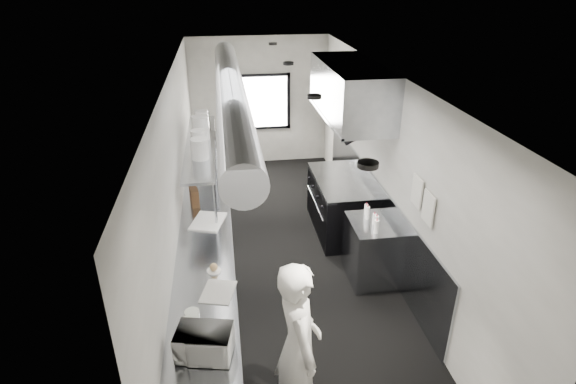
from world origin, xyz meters
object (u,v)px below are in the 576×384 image
object	(u,v)px
exhaust_hood	(350,91)
plate_stack_a	(200,149)
small_plate	(214,271)
plate_stack_d	(202,120)
range	(340,205)
knife_block	(194,197)
squeeze_bottle_c	(374,219)
squeeze_bottle_d	(367,213)
deli_tub_b	(192,316)
cutting_board	(208,221)
squeeze_bottle_b	(376,222)
far_work_table	(210,158)
deli_tub_a	(192,322)
microwave	(204,343)
squeeze_bottle_a	(376,227)
squeeze_bottle_e	(366,209)
line_cook	(298,345)
pass_shelf	(201,146)
plate_stack_c	(201,128)
prep_counter	(208,256)
bottle_station	(372,250)
plate_stack_b	(198,139)

from	to	relation	value
exhaust_hood	plate_stack_a	distance (m)	2.40
small_plate	plate_stack_d	bearing A→B (deg)	92.47
range	knife_block	size ratio (longest dim) A/B	6.10
squeeze_bottle_c	squeeze_bottle_d	bearing A→B (deg)	107.77
plate_stack_a	knife_block	bearing A→B (deg)	-132.01
deli_tub_b	cutting_board	xyz separation A→B (m)	(0.13, 1.98, -0.04)
range	squeeze_bottle_b	bearing A→B (deg)	-86.51
far_work_table	deli_tub_a	distance (m)	5.64
exhaust_hood	microwave	distance (m)	4.36
squeeze_bottle_a	squeeze_bottle_c	bearing A→B (deg)	78.57
range	squeeze_bottle_c	world-z (taller)	squeeze_bottle_c
cutting_board	squeeze_bottle_e	distance (m)	2.22
line_cook	cutting_board	size ratio (longest dim) A/B	3.38
exhaust_hood	cutting_board	size ratio (longest dim) A/B	4.11
exhaust_hood	squeeze_bottle_e	bearing A→B (deg)	-89.70
pass_shelf	squeeze_bottle_b	distance (m)	3.00
plate_stack_c	squeeze_bottle_d	bearing A→B (deg)	-38.29
exhaust_hood	plate_stack_c	xyz separation A→B (m)	(-2.28, 0.52, -0.63)
squeeze_bottle_d	prep_counter	bearing A→B (deg)	178.18
bottle_station	small_plate	size ratio (longest dim) A/B	5.36
squeeze_bottle_a	microwave	bearing A→B (deg)	-140.17
pass_shelf	squeeze_bottle_b	xyz separation A→B (m)	(2.32, -1.82, -0.55)
prep_counter	deli_tub_a	bearing A→B (deg)	-93.13
range	squeeze_bottle_a	xyz separation A→B (m)	(0.05, -1.66, 0.53)
pass_shelf	line_cook	size ratio (longest dim) A/B	1.66
squeeze_bottle_d	plate_stack_a	bearing A→B (deg)	157.68
deli_tub_a	squeeze_bottle_e	size ratio (longest dim) A/B	0.95
pass_shelf	squeeze_bottle_c	distance (m)	2.95
exhaust_hood	squeeze_bottle_c	size ratio (longest dim) A/B	13.80
exhaust_hood	range	world-z (taller)	exhaust_hood
microwave	squeeze_bottle_d	size ratio (longest dim) A/B	2.43
small_plate	knife_block	xyz separation A→B (m)	(-0.27, 1.73, 0.12)
pass_shelf	cutting_board	xyz separation A→B (m)	(0.07, -1.34, -0.63)
pass_shelf	squeeze_bottle_e	size ratio (longest dim) A/B	18.69
deli_tub_b	exhaust_hood	bearing A→B (deg)	52.08
small_plate	plate_stack_b	distance (m)	2.46
pass_shelf	cutting_board	size ratio (longest dim) A/B	5.61
deli_tub_b	plate_stack_a	xyz separation A→B (m)	(0.07, 2.67, 0.77)
squeeze_bottle_b	squeeze_bottle_c	size ratio (longest dim) A/B	1.10
deli_tub_b	plate_stack_c	bearing A→B (deg)	88.83
small_plate	plate_stack_a	size ratio (longest dim) A/B	0.55
bottle_station	microwave	xyz separation A→B (m)	(-2.27, -2.10, 0.59)
bottle_station	deli_tub_a	size ratio (longest dim) A/B	5.89
small_plate	cutting_board	xyz separation A→B (m)	(-0.08, 1.18, 0.00)
prep_counter	deli_tub_a	distance (m)	1.99
far_work_table	prep_counter	bearing A→B (deg)	-90.00
plate_stack_d	squeeze_bottle_e	distance (m)	3.20
pass_shelf	line_cook	distance (m)	3.98
microwave	bottle_station	bearing A→B (deg)	54.96
plate_stack_c	plate_stack_d	world-z (taller)	plate_stack_c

